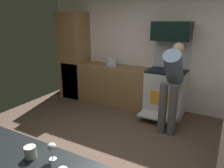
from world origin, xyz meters
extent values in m
cube|color=brown|center=(0.00, 0.00, -0.01)|extent=(5.20, 4.80, 0.02)
cube|color=silver|center=(0.00, 2.34, 1.30)|extent=(5.20, 0.12, 2.60)
cube|color=brown|center=(-0.90, 1.98, 0.45)|extent=(2.40, 0.60, 0.90)
cube|color=brown|center=(-1.90, 1.98, 1.05)|extent=(0.60, 0.60, 2.10)
cube|color=beige|center=(0.48, 1.96, 0.46)|extent=(0.76, 0.64, 0.92)
cube|color=black|center=(0.48, 1.96, 0.94)|extent=(0.76, 0.64, 0.03)
cube|color=beige|center=(0.48, 2.25, 1.24)|extent=(0.76, 0.06, 0.58)
cube|color=orange|center=(0.48, 1.63, 0.45)|extent=(0.44, 0.01, 0.28)
cube|color=beige|center=(0.48, 1.47, 0.14)|extent=(0.72, 0.34, 0.03)
cube|color=black|center=(0.48, 2.06, 1.71)|extent=(0.74, 0.38, 0.37)
cylinder|color=#494949|center=(0.65, 1.17, 0.45)|extent=(0.14, 0.14, 0.90)
cylinder|color=#494949|center=(0.82, 1.17, 0.45)|extent=(0.14, 0.14, 0.90)
cylinder|color=#4C5B6E|center=(0.73, 1.37, 1.14)|extent=(0.30, 0.64, 0.68)
sphere|color=tan|center=(0.73, 1.63, 1.45)|extent=(0.20, 0.20, 0.20)
cylinder|color=silver|center=(0.46, -1.24, 0.90)|extent=(0.06, 0.06, 0.01)
cylinder|color=silver|center=(0.46, -1.24, 0.94)|extent=(0.01, 0.01, 0.08)
ellipsoid|color=silver|center=(0.46, -1.24, 1.01)|extent=(0.07, 0.07, 0.06)
cylinder|color=silver|center=(0.29, -1.30, 0.95)|extent=(0.09, 0.09, 0.09)
cylinder|color=#B5B6BF|center=(-0.82, 1.98, 0.99)|extent=(0.26, 0.26, 0.19)
camera|label=1|loc=(1.54, -2.25, 1.94)|focal=34.26mm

